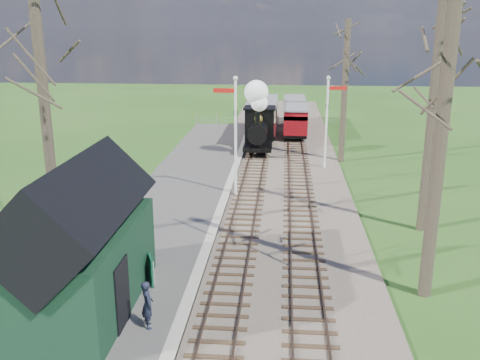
# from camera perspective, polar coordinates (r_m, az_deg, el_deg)

# --- Properties ---
(distant_hills) EXTENTS (114.40, 48.00, 22.02)m
(distant_hills) POSITION_cam_1_polar(r_m,az_deg,el_deg) (78.82, 4.28, -2.18)
(distant_hills) COLOR #385B23
(distant_hills) RESTS_ON ground
(ballast_bed) EXTENTS (8.00, 60.00, 0.10)m
(ballast_bed) POSITION_cam_1_polar(r_m,az_deg,el_deg) (33.55, 3.88, 1.38)
(ballast_bed) COLOR brown
(ballast_bed) RESTS_ON ground
(track_near) EXTENTS (1.60, 60.00, 0.15)m
(track_near) POSITION_cam_1_polar(r_m,az_deg,el_deg) (33.58, 1.66, 1.52)
(track_near) COLOR brown
(track_near) RESTS_ON ground
(track_far) EXTENTS (1.60, 60.00, 0.15)m
(track_far) POSITION_cam_1_polar(r_m,az_deg,el_deg) (33.55, 6.10, 1.42)
(track_far) COLOR brown
(track_far) RESTS_ON ground
(platform) EXTENTS (5.00, 44.00, 0.20)m
(platform) POSITION_cam_1_polar(r_m,az_deg,el_deg) (26.40, -6.92, -2.73)
(platform) COLOR #474442
(platform) RESTS_ON ground
(coping_strip) EXTENTS (0.40, 44.00, 0.21)m
(coping_strip) POSITION_cam_1_polar(r_m,az_deg,el_deg) (26.04, -1.95, -2.88)
(coping_strip) COLOR #B2AD9E
(coping_strip) RESTS_ON ground
(station_shed) EXTENTS (3.25, 6.30, 4.78)m
(station_shed) POSITION_cam_1_polar(r_m,az_deg,el_deg) (16.88, -16.64, -6.61)
(station_shed) COLOR black
(station_shed) RESTS_ON platform
(semaphore_near) EXTENTS (1.22, 0.24, 6.22)m
(semaphore_near) POSITION_cam_1_polar(r_m,az_deg,el_deg) (27.02, -0.62, 5.56)
(semaphore_near) COLOR silver
(semaphore_near) RESTS_ON ground
(semaphore_far) EXTENTS (1.22, 0.24, 5.72)m
(semaphore_far) POSITION_cam_1_polar(r_m,az_deg,el_deg) (32.97, 9.37, 6.81)
(semaphore_far) COLOR silver
(semaphore_far) RESTS_ON ground
(bare_trees) EXTENTS (15.51, 22.39, 12.00)m
(bare_trees) POSITION_cam_1_polar(r_m,az_deg,el_deg) (20.82, 3.65, 6.76)
(bare_trees) COLOR #382D23
(bare_trees) RESTS_ON ground
(fence_line) EXTENTS (12.60, 0.08, 1.00)m
(fence_line) POSITION_cam_1_polar(r_m,az_deg,el_deg) (47.15, 2.97, 6.34)
(fence_line) COLOR slate
(fence_line) RESTS_ON ground
(locomotive) EXTENTS (2.01, 4.69, 5.02)m
(locomotive) POSITION_cam_1_polar(r_m,az_deg,el_deg) (36.83, 2.00, 6.32)
(locomotive) COLOR black
(locomotive) RESTS_ON ground
(coach) EXTENTS (2.34, 8.04, 2.47)m
(coach) POSITION_cam_1_polar(r_m,az_deg,el_deg) (42.92, 2.41, 6.89)
(coach) COLOR black
(coach) RESTS_ON ground
(red_carriage_a) EXTENTS (1.89, 4.67, 1.98)m
(red_carriage_a) POSITION_cam_1_polar(r_m,az_deg,el_deg) (42.49, 5.90, 6.33)
(red_carriage_a) COLOR black
(red_carriage_a) RESTS_ON ground
(red_carriage_b) EXTENTS (1.89, 4.67, 1.98)m
(red_carriage_b) POSITION_cam_1_polar(r_m,az_deg,el_deg) (47.92, 5.80, 7.46)
(red_carriage_b) COLOR black
(red_carriage_b) RESTS_ON ground
(sign_board) EXTENTS (0.34, 0.66, 1.00)m
(sign_board) POSITION_cam_1_polar(r_m,az_deg,el_deg) (18.44, -9.46, -9.46)
(sign_board) COLOR #0D402B
(sign_board) RESTS_ON platform
(bench) EXTENTS (0.86, 1.31, 0.73)m
(bench) POSITION_cam_1_polar(r_m,az_deg,el_deg) (18.60, -11.87, -9.91)
(bench) COLOR #3E2A16
(bench) RESTS_ON platform
(person) EXTENTS (0.53, 0.62, 1.43)m
(person) POSITION_cam_1_polar(r_m,az_deg,el_deg) (15.95, -9.85, -12.93)
(person) COLOR #1B1E31
(person) RESTS_ON platform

